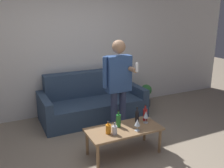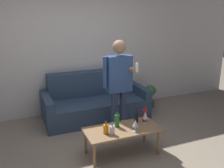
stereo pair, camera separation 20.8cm
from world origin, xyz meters
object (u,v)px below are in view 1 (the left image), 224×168
at_px(couch, 92,102).
at_px(coffee_table, 124,131).
at_px(person_standing_front, 118,81).
at_px(bottle_orange, 115,130).

xyz_separation_m(couch, coffee_table, (-0.07, -1.49, 0.06)).
distance_m(couch, person_standing_front, 1.13).
bearing_deg(bottle_orange, couch, 80.29).
xyz_separation_m(coffee_table, bottle_orange, (-0.20, -0.11, 0.11)).
xyz_separation_m(couch, person_standing_front, (0.12, -0.92, 0.65)).
relative_size(couch, coffee_table, 1.84).
height_order(couch, person_standing_front, person_standing_front).
bearing_deg(couch, person_standing_front, -82.44).
height_order(coffee_table, bottle_orange, bottle_orange).
distance_m(couch, coffee_table, 1.49).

